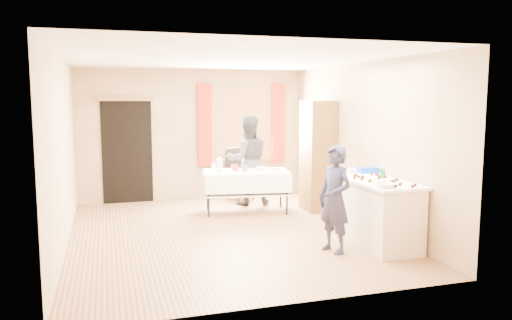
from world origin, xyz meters
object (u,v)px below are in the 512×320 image
object	(u,v)px
chair	(240,184)
woman	(248,160)
cabinet	(318,156)
counter	(376,213)
party_table	(246,188)
girl	(335,199)

from	to	relation	value
chair	woman	bearing A→B (deg)	-108.07
cabinet	counter	xyz separation A→B (m)	(-0.10, -2.25, -0.54)
party_table	girl	size ratio (longest dim) A/B	1.14
girl	chair	bearing A→B (deg)	165.12
girl	woman	size ratio (longest dim) A/B	0.83
chair	girl	bearing A→B (deg)	-107.09
counter	woman	xyz separation A→B (m)	(-0.99, 3.06, 0.40)
counter	chair	distance (m)	3.72
cabinet	chair	world-z (taller)	cabinet
party_table	chair	bearing A→B (deg)	90.48
counter	chair	xyz separation A→B (m)	(-1.03, 3.57, -0.14)
cabinet	party_table	xyz separation A→B (m)	(-1.30, 0.18, -0.55)
chair	party_table	bearing A→B (deg)	-120.86
chair	woman	world-z (taller)	woman
chair	girl	xyz separation A→B (m)	(0.32, -3.71, 0.40)
chair	woman	xyz separation A→B (m)	(0.03, -0.51, 0.55)
party_table	girl	distance (m)	2.64
party_table	woman	bearing A→B (deg)	80.68
party_table	chair	size ratio (longest dim) A/B	1.58
cabinet	woman	distance (m)	1.36
counter	girl	bearing A→B (deg)	-168.56
cabinet	counter	bearing A→B (deg)	-92.54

